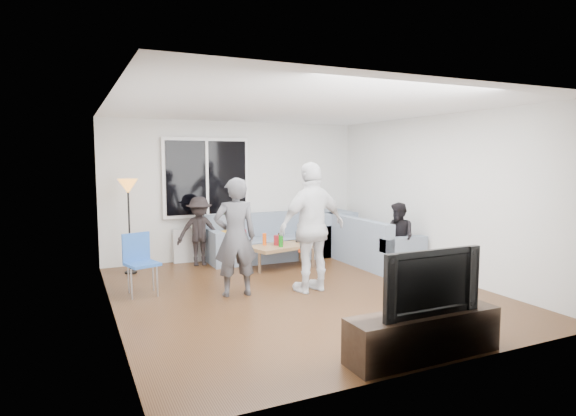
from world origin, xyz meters
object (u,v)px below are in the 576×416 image
side_chair (142,265)px  floor_lamp (129,227)px  spectator_back (199,231)px  spectator_right (399,238)px  sofa_right_section (372,240)px  player_right (312,227)px  tv_console (423,335)px  sofa_back_section (268,237)px  coffee_table (281,256)px  player_left (235,237)px  television (425,280)px

side_chair → floor_lamp: (0.00, 1.41, 0.35)m
floor_lamp → spectator_back: floor_lamp is taller
spectator_right → sofa_right_section: bearing=178.0°
player_right → side_chair: bearing=-28.8°
spectator_right → tv_console: bearing=-35.9°
sofa_back_section → player_right: (-0.27, -2.30, 0.50)m
spectator_right → spectator_back: spectator_back is taller
spectator_right → tv_console: size_ratio=0.74×
floor_lamp → sofa_back_section: bearing=1.5°
sofa_back_section → floor_lamp: floor_lamp is taller
coffee_table → tv_console: tv_console is taller
floor_lamp → player_left: 2.29m
coffee_table → spectator_back: bearing=147.9°
sofa_right_section → tv_console: sofa_right_section is taller
sofa_back_section → side_chair: size_ratio=2.67×
player_right → television: (-0.10, -2.47, -0.17)m
sofa_back_section → spectator_back: bearing=178.7°
floor_lamp → tv_console: 5.20m
spectator_right → tv_console: 3.46m
spectator_right → spectator_back: (-2.87, 1.94, 0.03)m
spectator_right → television: 3.45m
sofa_back_section → side_chair: 2.91m
player_left → spectator_right: bearing=-170.9°
television → player_left: bearing=109.5°
player_right → tv_console: (-0.10, -2.47, -0.71)m
player_right → tv_console: size_ratio=1.16×
side_chair → spectator_right: (4.07, -0.44, 0.16)m
tv_console → player_left: bearing=109.5°
floor_lamp → television: floor_lamp is taller
side_chair → spectator_right: 4.10m
spectator_right → coffee_table: bearing=-127.6°
coffee_table → side_chair: bearing=-163.5°
sofa_right_section → television: television is taller
coffee_table → spectator_back: spectator_back is taller
side_chair → tv_console: bearing=-74.4°
spectator_right → television: spectator_right is taller
spectator_right → spectator_back: 3.47m
coffee_table → floor_lamp: 2.60m
spectator_back → tv_console: (0.94, -4.80, -0.39)m
sofa_right_section → television: (-1.92, -3.63, 0.33)m
tv_console → sofa_right_section: bearing=62.1°
spectator_right → floor_lamp: bearing=-116.4°
tv_console → television: size_ratio=1.46×
sofa_right_section → coffee_table: sofa_right_section is taller
player_right → sofa_back_section: bearing=-105.4°
spectator_right → television: size_ratio=1.08×
sofa_back_section → television: bearing=-94.4°
sofa_back_section → spectator_right: spectator_right is taller
sofa_right_section → player_right: player_right is taller
sofa_back_section → tv_console: bearing=-94.4°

